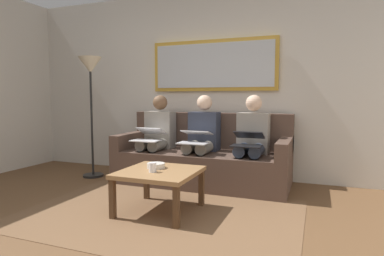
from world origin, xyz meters
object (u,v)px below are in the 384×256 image
Objects in this scene: person_middle at (202,137)px; laptop_silver at (195,137)px; framed_mirror at (213,65)px; bowl at (156,166)px; person_right at (157,135)px; standing_lamp at (91,78)px; cup at (153,167)px; coffee_table at (159,175)px; laptop_white at (149,135)px; couch at (203,159)px; person_left at (252,139)px; laptop_black at (248,140)px.

person_middle reaches higher than laptop_silver.
bowl is (0.10, 1.53, -1.11)m from framed_mirror.
person_middle is 0.64m from person_right.
framed_mirror is 1.69m from standing_lamp.
standing_lamp reaches higher than cup.
coffee_table is 4.06× the size of bowl.
framed_mirror reaches higher than laptop_white.
person_middle is at bearing -172.69° from standing_lamp.
bowl is 0.86m from laptop_silver.
laptop_white is at bearing 25.06° from couch.
couch is 1.93× the size of person_right.
framed_mirror reaches higher than person_middle.
coffee_table is at bearing 134.90° from bowl.
person_right is (0.61, -1.15, 0.25)m from coffee_table.
coffee_table is at bearing 88.17° from laptop_silver.
person_middle is (0.64, 0.00, 0.00)m from person_left.
framed_mirror reaches higher than coffee_table.
person_middle is 3.18× the size of laptop_silver.
couch is at bearing 90.00° from framed_mirror.
framed_mirror reaches higher than bowl.
laptop_white is at bearing -1.06° from laptop_silver.
laptop_black is (-0.67, -0.92, 0.27)m from coffee_table.
laptop_silver is at bearing 159.26° from person_right.
person_middle is at bearing 90.00° from couch.
laptop_black is (-0.64, 0.69, -0.92)m from framed_mirror.
framed_mirror is at bearing -47.09° from laptop_black.
framed_mirror is 2.49× the size of coffee_table.
cup is at bearing 145.18° from standing_lamp.
person_left and person_right have the same top height.
standing_lamp is at bearing 5.19° from person_left.
standing_lamp is (1.50, -1.04, 0.92)m from cup.
framed_mirror is 4.97× the size of laptop_silver.
person_middle is (-0.03, -1.15, 0.25)m from coffee_table.
cup is at bearing 120.16° from laptop_white.
laptop_black is at bearing 160.11° from person_middle.
laptop_silver reaches higher than bowl.
framed_mirror is 19.79× the size of cup.
person_right reaches higher than laptop_white.
laptop_silver is (0.64, 0.24, 0.02)m from person_left.
framed_mirror is 1.23m from person_right.
person_left is 1.30m from laptop_white.
cup is 0.24× the size of laptop_white.
laptop_silver reaches higher than coffee_table.
framed_mirror reaches higher than laptop_silver.
laptop_silver is (0.00, 0.70, -0.92)m from framed_mirror.
couch is at bearing -170.20° from standing_lamp.
laptop_silver is (-0.05, -1.00, 0.17)m from cup.
cup is 0.24× the size of laptop_black.
laptop_black is at bearing -126.10° from coffee_table.
laptop_silver is 0.68m from person_right.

